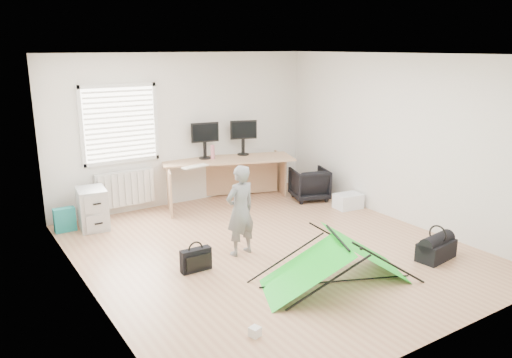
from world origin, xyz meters
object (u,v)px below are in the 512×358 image
person (240,210)px  kite (337,260)px  desk (228,180)px  storage_crate (348,201)px  office_chair (309,184)px  monitor_right (243,142)px  monitor_left (205,145)px  thermos (213,152)px  filing_cabinet (92,209)px  laptop_bag (196,260)px  duffel_bag (436,250)px

person → kite: size_ratio=0.67×
desk → storage_crate: bearing=-25.3°
office_chair → monitor_right: bearing=-24.7°
monitor_left → thermos: (0.10, -0.11, -0.12)m
filing_cabinet → laptop_bag: (0.67, -2.29, -0.18)m
person → laptop_bag: size_ratio=3.16×
kite → laptop_bag: kite is taller
desk → monitor_right: monitor_right is taller
desk → filing_cabinet: bearing=-159.7°
desk → monitor_left: (-0.34, 0.25, 0.65)m
thermos → desk: bearing=-30.1°
person → duffel_bag: size_ratio=2.19×
filing_cabinet → person: bearing=-49.7°
monitor_right → laptop_bag: size_ratio=1.25×
thermos → storage_crate: thermos is taller
laptop_bag → kite: bearing=-42.5°
monitor_right → kite: size_ratio=0.26×
monitor_left → office_chair: (1.68, -0.96, -0.76)m
monitor_left → filing_cabinet: bearing=-160.5°
desk → person: size_ratio=1.87×
monitor_left → duffel_bag: 4.38m
desk → filing_cabinet: (-2.51, -0.08, -0.08)m
duffel_bag → monitor_right: bearing=91.4°
desk → laptop_bag: size_ratio=5.92×
monitor_left → kite: 3.92m
duffel_bag → kite: bearing=164.8°
desk → laptop_bag: 3.01m
office_chair → person: bearing=50.1°
filing_cabinet → storage_crate: filing_cabinet is taller
person → desk: bearing=-124.0°
monitor_left → person: bearing=-95.6°
person → storage_crate: 2.79m
monitor_right → thermos: (-0.65, -0.01, -0.11)m
monitor_left → monitor_right: 0.76m
laptop_bag → storage_crate: bearing=15.2°
desk → filing_cabinet: desk is taller
person → laptop_bag: 0.92m
thermos → filing_cabinet: bearing=-174.5°
desk → office_chair: desk is taller
person → kite: 1.52m
filing_cabinet → office_chair: 3.90m
thermos → office_chair: bearing=-28.6°
monitor_right → storage_crate: (1.17, -1.66, -0.92)m
office_chair → storage_crate: (0.25, -0.80, -0.17)m
laptop_bag → duffel_bag: laptop_bag is taller
desk → office_chair: (1.34, -0.72, -0.11)m
person → storage_crate: size_ratio=2.72×
filing_cabinet → monitor_right: size_ratio=1.30×
person → filing_cabinet: bearing=-64.1°
filing_cabinet → laptop_bag: size_ratio=1.62×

